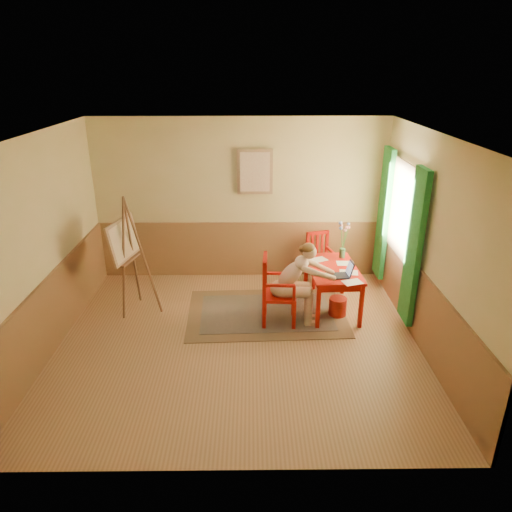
{
  "coord_description": "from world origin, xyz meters",
  "views": [
    {
      "loc": [
        0.18,
        -5.58,
        3.56
      ],
      "look_at": [
        0.25,
        0.55,
        1.05
      ],
      "focal_mm": 32.79,
      "sensor_mm": 36.0,
      "label": 1
    }
  ],
  "objects_px": {
    "table": "(333,273)",
    "easel": "(126,245)",
    "chair_back": "(319,259)",
    "laptop": "(341,273)",
    "figure": "(296,280)",
    "chair_left": "(276,290)"
  },
  "relations": [
    {
      "from": "table",
      "to": "figure",
      "type": "distance_m",
      "value": 0.72
    },
    {
      "from": "table",
      "to": "easel",
      "type": "distance_m",
      "value": 3.14
    },
    {
      "from": "table",
      "to": "chair_left",
      "type": "height_order",
      "value": "chair_left"
    },
    {
      "from": "table",
      "to": "laptop",
      "type": "distance_m",
      "value": 0.35
    },
    {
      "from": "chair_back",
      "to": "easel",
      "type": "distance_m",
      "value": 3.24
    },
    {
      "from": "figure",
      "to": "laptop",
      "type": "distance_m",
      "value": 0.67
    },
    {
      "from": "figure",
      "to": "easel",
      "type": "xyz_separation_m",
      "value": [
        -2.51,
        0.46,
        0.38
      ]
    },
    {
      "from": "chair_left",
      "to": "easel",
      "type": "distance_m",
      "value": 2.33
    },
    {
      "from": "chair_back",
      "to": "laptop",
      "type": "distance_m",
      "value": 1.33
    },
    {
      "from": "chair_back",
      "to": "chair_left",
      "type": "bearing_deg",
      "value": -121.5
    },
    {
      "from": "chair_back",
      "to": "laptop",
      "type": "relative_size",
      "value": 2.33
    },
    {
      "from": "chair_back",
      "to": "laptop",
      "type": "xyz_separation_m",
      "value": [
        0.13,
        -1.29,
        0.31
      ]
    },
    {
      "from": "easel",
      "to": "laptop",
      "type": "bearing_deg",
      "value": -6.74
    },
    {
      "from": "chair_back",
      "to": "laptop",
      "type": "height_order",
      "value": "laptop"
    },
    {
      "from": "table",
      "to": "easel",
      "type": "height_order",
      "value": "easel"
    },
    {
      "from": "chair_left",
      "to": "figure",
      "type": "height_order",
      "value": "figure"
    },
    {
      "from": "table",
      "to": "easel",
      "type": "bearing_deg",
      "value": 178.87
    },
    {
      "from": "table",
      "to": "chair_left",
      "type": "xyz_separation_m",
      "value": [
        -0.88,
        -0.37,
        -0.11
      ]
    },
    {
      "from": "chair_left",
      "to": "chair_back",
      "type": "bearing_deg",
      "value": 58.5
    },
    {
      "from": "chair_left",
      "to": "chair_back",
      "type": "height_order",
      "value": "chair_left"
    },
    {
      "from": "figure",
      "to": "table",
      "type": "bearing_deg",
      "value": 33.74
    },
    {
      "from": "chair_left",
      "to": "laptop",
      "type": "bearing_deg",
      "value": 3.43
    }
  ]
}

